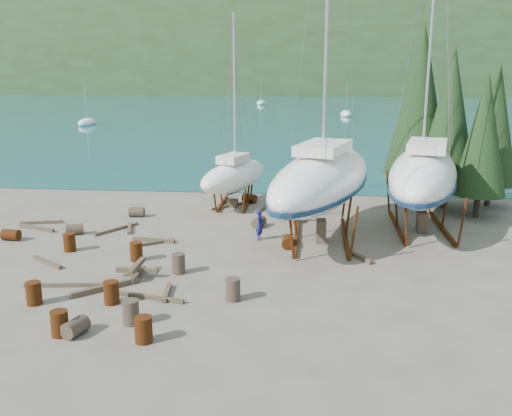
# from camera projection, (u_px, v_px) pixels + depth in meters

# --- Properties ---
(ground) EXTENTS (600.00, 600.00, 0.00)m
(ground) POSITION_uv_depth(u_px,v_px,m) (216.00, 266.00, 25.70)
(ground) COLOR #5A5047
(ground) RESTS_ON ground
(bay_water) EXTENTS (700.00, 700.00, 0.00)m
(bay_water) POSITION_uv_depth(u_px,v_px,m) (307.00, 81.00, 329.78)
(bay_water) COLOR #175D76
(bay_water) RESTS_ON ground
(far_hill) EXTENTS (800.00, 360.00, 110.00)m
(far_hill) POSITION_uv_depth(u_px,v_px,m) (307.00, 81.00, 334.61)
(far_hill) COLOR #223219
(far_hill) RESTS_ON ground
(far_house_left) EXTENTS (6.60, 5.60, 5.60)m
(far_house_left) POSITION_uv_depth(u_px,v_px,m) (143.00, 82.00, 214.21)
(far_house_left) COLOR beige
(far_house_left) RESTS_ON ground
(far_house_center) EXTENTS (6.60, 5.60, 5.60)m
(far_house_center) POSITION_uv_depth(u_px,v_px,m) (248.00, 82.00, 210.34)
(far_house_center) COLOR beige
(far_house_center) RESTS_ON ground
(far_house_right) EXTENTS (6.60, 5.60, 5.60)m
(far_house_right) POSITION_uv_depth(u_px,v_px,m) (386.00, 82.00, 205.51)
(far_house_right) COLOR beige
(far_house_right) RESTS_ON ground
(cypress_near_right) EXTENTS (3.60, 3.60, 10.00)m
(cypress_near_right) POSITION_uv_depth(u_px,v_px,m) (450.00, 116.00, 34.68)
(cypress_near_right) COLOR black
(cypress_near_right) RESTS_ON ground
(cypress_mid_right) EXTENTS (3.06, 3.06, 8.50)m
(cypress_mid_right) POSITION_uv_depth(u_px,v_px,m) (483.00, 134.00, 32.81)
(cypress_mid_right) COLOR black
(cypress_mid_right) RESTS_ON ground
(cypress_back_left) EXTENTS (4.14, 4.14, 11.50)m
(cypress_back_left) POSITION_uv_depth(u_px,v_px,m) (420.00, 99.00, 36.54)
(cypress_back_left) COLOR black
(cypress_back_left) RESTS_ON ground
(cypress_far_right) EXTENTS (3.24, 3.24, 9.00)m
(cypress_far_right) POSITION_uv_depth(u_px,v_px,m) (495.00, 124.00, 35.49)
(cypress_far_right) COLOR black
(cypress_far_right) RESTS_ON ground
(moored_boat_left) EXTENTS (2.00, 5.00, 6.05)m
(moored_boat_left) POSITION_uv_depth(u_px,v_px,m) (87.00, 123.00, 86.43)
(moored_boat_left) COLOR white
(moored_boat_left) RESTS_ON ground
(moored_boat_mid) EXTENTS (2.00, 5.00, 6.05)m
(moored_boat_mid) POSITION_uv_depth(u_px,v_px,m) (346.00, 114.00, 101.87)
(moored_boat_mid) COLOR white
(moored_boat_mid) RESTS_ON ground
(moored_boat_far) EXTENTS (2.00, 5.00, 6.05)m
(moored_boat_far) POSITION_uv_depth(u_px,v_px,m) (261.00, 103.00, 132.57)
(moored_boat_far) COLOR white
(moored_boat_far) RESTS_ON ground
(large_sailboat_near) EXTENTS (7.17, 13.07, 19.76)m
(large_sailboat_near) POSITION_uv_depth(u_px,v_px,m) (322.00, 179.00, 28.97)
(large_sailboat_near) COLOR white
(large_sailboat_near) RESTS_ON ground
(large_sailboat_far) EXTENTS (6.10, 12.39, 18.83)m
(large_sailboat_far) POSITION_uv_depth(u_px,v_px,m) (423.00, 174.00, 30.76)
(large_sailboat_far) COLOR white
(large_sailboat_far) RESTS_ON ground
(small_sailboat_shore) EXTENTS (4.77, 7.78, 11.89)m
(small_sailboat_shore) POSITION_uv_depth(u_px,v_px,m) (234.00, 175.00, 36.36)
(small_sailboat_shore) COLOR white
(small_sailboat_shore) RESTS_ON ground
(worker) EXTENTS (0.49, 0.65, 1.60)m
(worker) POSITION_uv_depth(u_px,v_px,m) (260.00, 225.00, 29.36)
(worker) COLOR navy
(worker) RESTS_ON ground
(drum_0) EXTENTS (0.58, 0.58, 0.88)m
(drum_0) POSITION_uv_depth(u_px,v_px,m) (34.00, 293.00, 21.46)
(drum_0) COLOR #56280E
(drum_0) RESTS_ON ground
(drum_1) EXTENTS (0.83, 1.02, 0.58)m
(drum_1) POSITION_uv_depth(u_px,v_px,m) (75.00, 327.00, 19.01)
(drum_1) COLOR #2D2823
(drum_1) RESTS_ON ground
(drum_2) EXTENTS (0.92, 0.64, 0.58)m
(drum_2) POSITION_uv_depth(u_px,v_px,m) (11.00, 235.00, 29.37)
(drum_2) COLOR #56280E
(drum_2) RESTS_ON ground
(drum_3) EXTENTS (0.58, 0.58, 0.88)m
(drum_3) POSITION_uv_depth(u_px,v_px,m) (60.00, 323.00, 18.94)
(drum_3) COLOR #56280E
(drum_3) RESTS_ON ground
(drum_4) EXTENTS (1.03, 0.87, 0.58)m
(drum_4) POSITION_uv_depth(u_px,v_px,m) (250.00, 198.00, 37.49)
(drum_4) COLOR #56280E
(drum_4) RESTS_ON ground
(drum_5) EXTENTS (0.58, 0.58, 0.88)m
(drum_5) POSITION_uv_depth(u_px,v_px,m) (233.00, 289.00, 21.81)
(drum_5) COLOR #2D2823
(drum_5) RESTS_ON ground
(drum_6) EXTENTS (0.61, 0.90, 0.58)m
(drum_6) POSITION_uv_depth(u_px,v_px,m) (288.00, 242.00, 28.21)
(drum_6) COLOR #56280E
(drum_6) RESTS_ON ground
(drum_7) EXTENTS (0.58, 0.58, 0.88)m
(drum_7) POSITION_uv_depth(u_px,v_px,m) (144.00, 330.00, 18.50)
(drum_7) COLOR #56280E
(drum_7) RESTS_ON ground
(drum_8) EXTENTS (0.58, 0.58, 0.88)m
(drum_8) POSITION_uv_depth(u_px,v_px,m) (70.00, 242.00, 27.64)
(drum_8) COLOR #56280E
(drum_8) RESTS_ON ground
(drum_9) EXTENTS (0.92, 0.64, 0.58)m
(drum_9) POSITION_uv_depth(u_px,v_px,m) (137.00, 212.00, 33.97)
(drum_9) COLOR #2D2823
(drum_9) RESTS_ON ground
(drum_11) EXTENTS (0.83, 1.02, 0.58)m
(drum_11) POSITION_uv_depth(u_px,v_px,m) (259.00, 222.00, 31.79)
(drum_11) COLOR #2D2823
(drum_11) RESTS_ON ground
(drum_13) EXTENTS (0.58, 0.58, 0.88)m
(drum_13) POSITION_uv_depth(u_px,v_px,m) (111.00, 293.00, 21.52)
(drum_13) COLOR #56280E
(drum_13) RESTS_ON ground
(drum_14) EXTENTS (0.58, 0.58, 0.88)m
(drum_14) POSITION_uv_depth(u_px,v_px,m) (136.00, 251.00, 26.27)
(drum_14) COLOR #56280E
(drum_14) RESTS_ON ground
(drum_15) EXTENTS (1.03, 0.85, 0.58)m
(drum_15) POSITION_uv_depth(u_px,v_px,m) (75.00, 229.00, 30.38)
(drum_15) COLOR #2D2823
(drum_15) RESTS_ON ground
(drum_16) EXTENTS (0.58, 0.58, 0.88)m
(drum_16) POSITION_uv_depth(u_px,v_px,m) (178.00, 264.00, 24.66)
(drum_16) COLOR #2D2823
(drum_16) RESTS_ON ground
(drum_17) EXTENTS (0.58, 0.58, 0.88)m
(drum_17) POSITION_uv_depth(u_px,v_px,m) (131.00, 312.00, 19.79)
(drum_17) COLOR #2D2823
(drum_17) RESTS_ON ground
(timber_1) EXTENTS (0.97, 1.51, 0.19)m
(timber_1) POSITION_uv_depth(u_px,v_px,m) (361.00, 258.00, 26.49)
(timber_1) COLOR brown
(timber_1) RESTS_ON ground
(timber_2) EXTENTS (2.40, 1.06, 0.19)m
(timber_2) POSITION_uv_depth(u_px,v_px,m) (37.00, 228.00, 31.34)
(timber_2) COLOR brown
(timber_2) RESTS_ON ground
(timber_3) EXTENTS (3.20, 0.53, 0.15)m
(timber_3) POSITION_uv_depth(u_px,v_px,m) (64.00, 285.00, 23.22)
(timber_3) COLOR brown
(timber_3) RESTS_ON ground
(timber_4) EXTENTS (0.75, 2.01, 0.17)m
(timber_4) POSITION_uv_depth(u_px,v_px,m) (130.00, 228.00, 31.32)
(timber_4) COLOR brown
(timber_4) RESTS_ON ground
(timber_5) EXTENTS (3.01, 0.81, 0.16)m
(timber_5) POSITION_uv_depth(u_px,v_px,m) (148.00, 297.00, 22.01)
(timber_5) COLOR brown
(timber_5) RESTS_ON ground
(timber_6) EXTENTS (0.78, 1.62, 0.19)m
(timber_6) POSITION_uv_depth(u_px,v_px,m) (262.00, 209.00, 35.47)
(timber_6) COLOR brown
(timber_6) RESTS_ON ground
(timber_7) EXTENTS (0.38, 1.74, 0.17)m
(timber_7) POSITION_uv_depth(u_px,v_px,m) (167.00, 293.00, 22.42)
(timber_7) COLOR brown
(timber_7) RESTS_ON ground
(timber_8) EXTENTS (2.27, 0.50, 0.19)m
(timber_8) POSITION_uv_depth(u_px,v_px,m) (154.00, 240.00, 29.14)
(timber_8) COLOR brown
(timber_8) RESTS_ON ground
(timber_9) EXTENTS (2.00, 2.06, 0.15)m
(timber_9) POSITION_uv_depth(u_px,v_px,m) (229.00, 206.00, 36.35)
(timber_9) COLOR brown
(timber_9) RESTS_ON ground
(timber_11) EXTENTS (1.97, 1.49, 0.15)m
(timber_11) POSITION_uv_depth(u_px,v_px,m) (153.00, 243.00, 28.69)
(timber_11) COLOR brown
(timber_11) RESTS_ON ground
(timber_12) EXTENTS (1.95, 1.42, 0.17)m
(timber_12) POSITION_uv_depth(u_px,v_px,m) (47.00, 262.00, 25.91)
(timber_12) COLOR brown
(timber_12) RESTS_ON ground
(timber_15) EXTENTS (1.69, 2.56, 0.15)m
(timber_15) POSITION_uv_depth(u_px,v_px,m) (117.00, 229.00, 31.20)
(timber_15) COLOR brown
(timber_15) RESTS_ON ground
(timber_16) EXTENTS (2.27, 2.13, 0.23)m
(timber_16) POSITION_uv_depth(u_px,v_px,m) (106.00, 287.00, 22.88)
(timber_16) COLOR brown
(timber_16) RESTS_ON ground
(timber_17) EXTENTS (2.31, 0.70, 0.16)m
(timber_17) POSITION_uv_depth(u_px,v_px,m) (42.00, 222.00, 32.49)
(timber_17) COLOR brown
(timber_17) RESTS_ON ground
(timber_pile_fore) EXTENTS (1.80, 1.80, 0.60)m
(timber_pile_fore) POSITION_uv_depth(u_px,v_px,m) (137.00, 270.00, 24.24)
(timber_pile_fore) COLOR brown
(timber_pile_fore) RESTS_ON ground
(timber_pile_aft) EXTENTS (1.80, 1.80, 0.60)m
(timber_pile_aft) POSITION_uv_depth(u_px,v_px,m) (295.00, 216.00, 33.07)
(timber_pile_aft) COLOR brown
(timber_pile_aft) RESTS_ON ground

